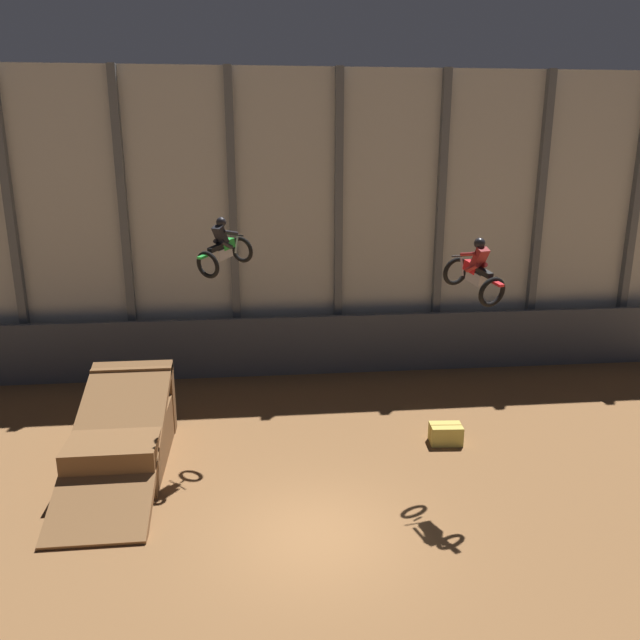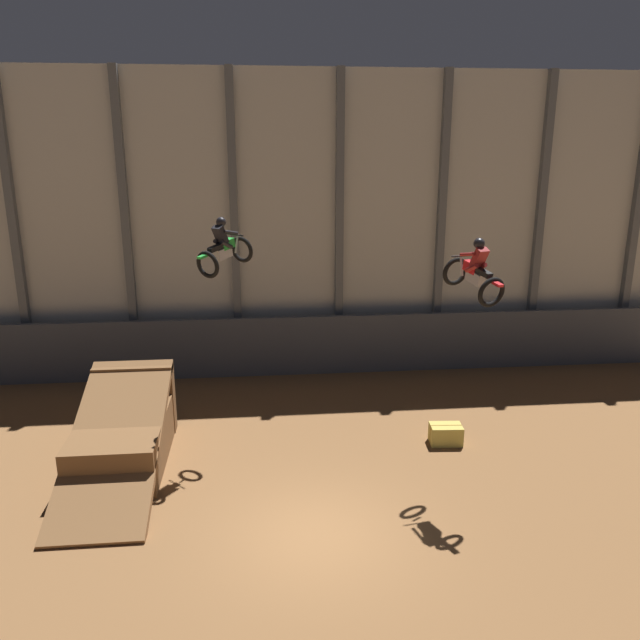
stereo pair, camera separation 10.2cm
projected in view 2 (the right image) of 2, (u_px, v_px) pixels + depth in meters
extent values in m
plane|color=brown|center=(315.00, 536.00, 13.70)|extent=(60.00, 60.00, 0.00)
cube|color=beige|center=(287.00, 226.00, 22.74)|extent=(32.00, 0.12, 10.88)
cube|color=slate|center=(14.00, 230.00, 21.64)|extent=(0.28, 0.28, 10.88)
cube|color=slate|center=(126.00, 228.00, 22.00)|extent=(0.28, 0.28, 10.88)
cube|color=slate|center=(234.00, 227.00, 22.37)|extent=(0.28, 0.28, 10.88)
cube|color=slate|center=(339.00, 226.00, 22.73)|extent=(0.28, 0.28, 10.88)
cube|color=slate|center=(441.00, 224.00, 23.09)|extent=(0.28, 0.28, 10.88)
cube|color=slate|center=(539.00, 223.00, 23.46)|extent=(0.28, 0.28, 10.88)
cube|color=slate|center=(635.00, 222.00, 23.82)|extent=(0.28, 0.28, 10.88)
cube|color=#474C56|center=(290.00, 346.00, 23.08)|extent=(31.36, 0.20, 2.21)
cube|color=brown|center=(124.00, 440.00, 16.80)|extent=(2.23, 4.10, 1.25)
cube|color=brown|center=(135.00, 399.00, 18.41)|extent=(2.28, 0.50, 2.08)
cube|color=brown|center=(116.00, 440.00, 15.84)|extent=(2.28, 5.92, 2.27)
torus|color=black|center=(242.00, 250.00, 17.04)|extent=(0.71, 0.62, 0.74)
torus|color=black|center=(208.00, 265.00, 15.97)|extent=(0.71, 0.62, 0.74)
cube|color=#B7B7BC|center=(224.00, 253.00, 16.42)|extent=(0.48, 0.55, 0.35)
cube|color=green|center=(227.00, 244.00, 16.47)|extent=(0.45, 0.49, 0.30)
cube|color=black|center=(217.00, 247.00, 16.16)|extent=(0.48, 0.55, 0.20)
cube|color=green|center=(204.00, 256.00, 15.79)|extent=(0.34, 0.37, 0.11)
cylinder|color=#B7B7BC|center=(237.00, 243.00, 16.81)|extent=(0.16, 0.18, 0.55)
cylinder|color=black|center=(235.00, 235.00, 16.69)|extent=(0.48, 0.50, 0.04)
cube|color=black|center=(220.00, 235.00, 16.20)|extent=(0.46, 0.47, 0.53)
sphere|color=black|center=(221.00, 222.00, 16.16)|extent=(0.39, 0.39, 0.29)
cylinder|color=black|center=(220.00, 244.00, 16.41)|extent=(0.35, 0.40, 0.29)
cylinder|color=black|center=(227.00, 244.00, 16.29)|extent=(0.35, 0.40, 0.29)
cylinder|color=black|center=(221.00, 231.00, 16.46)|extent=(0.39, 0.46, 0.18)
cylinder|color=black|center=(231.00, 232.00, 16.30)|extent=(0.39, 0.46, 0.18)
torus|color=black|center=(455.00, 272.00, 15.40)|extent=(0.77, 0.45, 0.74)
torus|color=black|center=(491.00, 292.00, 14.25)|extent=(0.77, 0.45, 0.74)
cube|color=#B7B7BC|center=(475.00, 278.00, 14.73)|extent=(0.35, 0.59, 0.36)
cube|color=red|center=(472.00, 267.00, 14.79)|extent=(0.34, 0.51, 0.31)
cube|color=black|center=(483.00, 272.00, 14.45)|extent=(0.34, 0.59, 0.21)
cube|color=red|center=(496.00, 283.00, 14.06)|extent=(0.25, 0.39, 0.12)
cylinder|color=#B7B7BC|center=(461.00, 265.00, 15.15)|extent=(0.11, 0.18, 0.55)
cylinder|color=black|center=(464.00, 256.00, 15.02)|extent=(0.66, 0.14, 0.04)
cube|color=maroon|center=(479.00, 258.00, 14.50)|extent=(0.39, 0.46, 0.53)
sphere|color=black|center=(479.00, 243.00, 14.45)|extent=(0.34, 0.37, 0.30)
cylinder|color=maroon|center=(472.00, 268.00, 14.61)|extent=(0.24, 0.44, 0.28)
cylinder|color=maroon|center=(480.00, 267.00, 14.71)|extent=(0.24, 0.44, 0.28)
cylinder|color=maroon|center=(468.00, 254.00, 14.63)|extent=(0.24, 0.52, 0.17)
cylinder|color=maroon|center=(479.00, 253.00, 14.75)|extent=(0.24, 0.52, 0.17)
cube|color=#CCB751|center=(446.00, 434.00, 17.87)|extent=(0.94, 0.66, 0.56)
cube|color=#996623|center=(446.00, 434.00, 17.87)|extent=(0.91, 0.11, 0.57)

